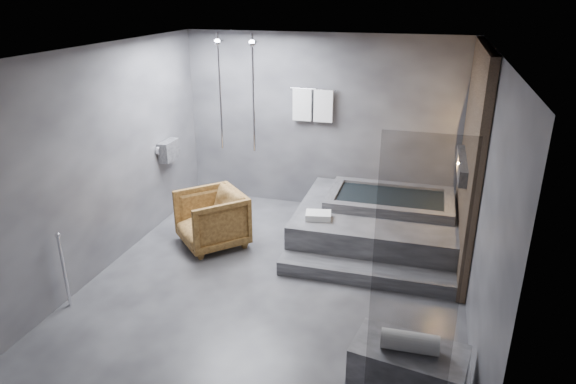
% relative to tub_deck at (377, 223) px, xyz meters
% --- Properties ---
extents(room, '(5.00, 5.04, 2.82)m').
position_rel_tub_deck_xyz_m(room, '(-0.65, -1.21, 1.48)').
color(room, '#2B2B2D').
rests_on(room, ground).
extents(tub_deck, '(2.20, 2.00, 0.50)m').
position_rel_tub_deck_xyz_m(tub_deck, '(0.00, 0.00, 0.00)').
color(tub_deck, '#303032').
rests_on(tub_deck, ground).
extents(tub_step, '(2.20, 0.36, 0.18)m').
position_rel_tub_deck_xyz_m(tub_step, '(0.00, -1.18, -0.16)').
color(tub_step, '#303032').
rests_on(tub_step, ground).
extents(concrete_bench, '(1.07, 0.70, 0.45)m').
position_rel_tub_deck_xyz_m(concrete_bench, '(0.62, -2.95, -0.03)').
color(concrete_bench, '#39383B').
rests_on(concrete_bench, ground).
extents(driftwood_chair, '(1.21, 1.21, 0.79)m').
position_rel_tub_deck_xyz_m(driftwood_chair, '(-2.22, -0.79, 0.14)').
color(driftwood_chair, '#482D12').
rests_on(driftwood_chair, ground).
extents(rolled_towel, '(0.50, 0.19, 0.18)m').
position_rel_tub_deck_xyz_m(rolled_towel, '(0.61, -2.98, 0.28)').
color(rolled_towel, silver).
rests_on(rolled_towel, concrete_bench).
extents(deck_towel, '(0.38, 0.30, 0.09)m').
position_rel_tub_deck_xyz_m(deck_towel, '(-0.74, -0.60, 0.30)').
color(deck_towel, white).
rests_on(deck_towel, tub_deck).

